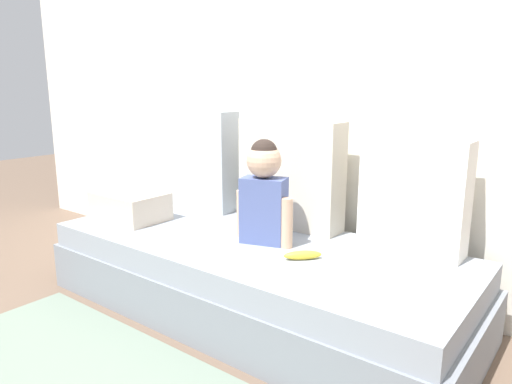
{
  "coord_description": "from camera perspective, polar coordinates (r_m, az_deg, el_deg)",
  "views": [
    {
      "loc": [
        1.36,
        -1.73,
        1.11
      ],
      "look_at": [
        0.03,
        0.0,
        0.62
      ],
      "focal_mm": 33.15,
      "sensor_mm": 36.0,
      "label": 1
    }
  ],
  "objects": [
    {
      "name": "throw_pillow_right",
      "position": [
        2.23,
        18.5,
        -0.45
      ],
      "size": [
        0.46,
        0.16,
        0.52
      ],
      "primitive_type": "cube",
      "color": "silver",
      "rests_on": "couch"
    },
    {
      "name": "throw_pillow_center",
      "position": [
        2.51,
        4.18,
        2.18
      ],
      "size": [
        0.58,
        0.16,
        0.57
      ],
      "primitive_type": "cube",
      "color": "beige",
      "rests_on": "couch"
    },
    {
      "name": "couch",
      "position": [
        2.39,
        -0.52,
        -10.19
      ],
      "size": [
        2.14,
        0.87,
        0.37
      ],
      "color": "gray",
      "rests_on": "ground"
    },
    {
      "name": "folded_blanket",
      "position": [
        2.77,
        -14.9,
        -1.6
      ],
      "size": [
        0.4,
        0.28,
        0.15
      ],
      "primitive_type": "cube",
      "color": "beige",
      "rests_on": "couch"
    },
    {
      "name": "toddler",
      "position": [
        2.24,
        0.95,
        0.21
      ],
      "size": [
        0.32,
        0.18,
        0.5
      ],
      "color": "#4C5B93",
      "rests_on": "couch"
    },
    {
      "name": "throw_pillow_left",
      "position": [
        2.92,
        -6.73,
        3.91
      ],
      "size": [
        0.49,
        0.16,
        0.6
      ],
      "primitive_type": "cube",
      "color": "#B2BCC6",
      "rests_on": "couch"
    },
    {
      "name": "ground_plane",
      "position": [
        2.46,
        -0.51,
        -14.08
      ],
      "size": [
        12.0,
        12.0,
        0.0
      ],
      "primitive_type": "plane",
      "color": "brown"
    },
    {
      "name": "banana",
      "position": [
        2.09,
        5.66,
        -7.57
      ],
      "size": [
        0.15,
        0.15,
        0.04
      ],
      "primitive_type": "ellipsoid",
      "rotation": [
        0.0,
        0.0,
        0.79
      ],
      "color": "yellow",
      "rests_on": "couch"
    },
    {
      "name": "back_wall",
      "position": [
        2.67,
        7.19,
        14.34
      ],
      "size": [
        5.34,
        0.1,
        2.38
      ],
      "primitive_type": "cube",
      "color": "silver",
      "rests_on": "ground"
    }
  ]
}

